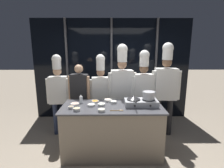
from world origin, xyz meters
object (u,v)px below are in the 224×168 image
object	(u,v)px
prep_bowl_mushrooms	(71,107)
prep_bowl_ginger	(77,109)
prep_bowl_noodles	(101,110)
chef_sous	(101,89)
prep_bowl_bean_sprouts	(101,104)
prep_bowl_carrots	(95,101)
prep_bowl_onion	(114,102)
prep_bowl_garlic	(91,105)
chef_line	(122,85)
prep_bowl_shrimp	(75,104)
chef_pastry	(143,87)
serving_spoon_slotted	(119,110)
portable_stove	(141,102)
stock_pot	(149,95)
chef_apprentice	(166,84)
person_guest	(80,93)
frying_pan	(134,98)
chef_head	(58,89)
prep_bowl_chicken	(108,100)
squeeze_bottle_clear	(81,99)

from	to	relation	value
prep_bowl_mushrooms	prep_bowl_ginger	bearing A→B (deg)	-39.12
prep_bowl_noodles	chef_sous	world-z (taller)	chef_sous
prep_bowl_bean_sprouts	prep_bowl_carrots	size ratio (longest dim) A/B	0.99
prep_bowl_carrots	prep_bowl_onion	bearing A→B (deg)	-7.71
prep_bowl_onion	prep_bowl_bean_sprouts	bearing A→B (deg)	-147.29
prep_bowl_garlic	chef_line	bearing A→B (deg)	51.16
prep_bowl_shrimp	chef_pastry	world-z (taller)	chef_pastry
prep_bowl_shrimp	serving_spoon_slotted	distance (m)	0.83
portable_stove	chef_sous	world-z (taller)	chef_sous
stock_pot	prep_bowl_shrimp	bearing A→B (deg)	179.76
portable_stove	chef_pastry	size ratio (longest dim) A/B	0.31
chef_line	chef_apprentice	world-z (taller)	chef_apprentice
person_guest	chef_apprentice	xyz separation A→B (m)	(1.87, 0.02, 0.20)
portable_stove	prep_bowl_mushrooms	distance (m)	1.24
prep_bowl_carrots	stock_pot	bearing A→B (deg)	-10.67
frying_pan	stock_pot	bearing A→B (deg)	0.88
person_guest	chef_sous	distance (m)	0.47
prep_bowl_shrimp	chef_line	world-z (taller)	chef_line
prep_bowl_shrimp	chef_sous	world-z (taller)	chef_sous
prep_bowl_onion	prep_bowl_mushrooms	size ratio (longest dim) A/B	1.30
chef_pastry	chef_head	bearing A→B (deg)	-6.29
prep_bowl_garlic	chef_sous	xyz separation A→B (m)	(0.13, 0.79, 0.09)
prep_bowl_bean_sprouts	person_guest	world-z (taller)	person_guest
frying_pan	prep_bowl_garlic	world-z (taller)	frying_pan
prep_bowl_onion	chef_head	bearing A→B (deg)	153.49
prep_bowl_bean_sprouts	prep_bowl_garlic	size ratio (longest dim) A/B	0.97
prep_bowl_mushrooms	chef_line	bearing A→B (deg)	43.62
prep_bowl_noodles	person_guest	distance (m)	1.10
prep_bowl_carrots	serving_spoon_slotted	size ratio (longest dim) A/B	0.62
person_guest	prep_bowl_bean_sprouts	bearing A→B (deg)	137.25
prep_bowl_chicken	chef_head	xyz separation A→B (m)	(-1.10, 0.49, 0.10)
prep_bowl_carrots	chef_sous	world-z (taller)	chef_sous
prep_bowl_noodles	chef_sous	bearing A→B (deg)	93.51
chef_pastry	prep_bowl_carrots	bearing A→B (deg)	21.83
portable_stove	chef_head	xyz separation A→B (m)	(-1.70, 0.74, 0.07)
stock_pot	prep_bowl_mushrooms	bearing A→B (deg)	-173.38
stock_pot	squeeze_bottle_clear	bearing A→B (deg)	172.85
person_guest	chef_sous	size ratio (longest dim) A/B	0.89
prep_bowl_chicken	chef_line	world-z (taller)	chef_line
portable_stove	squeeze_bottle_clear	distance (m)	1.12
prep_bowl_chicken	chef_pastry	world-z (taller)	chef_pastry
stock_pot	person_guest	bearing A→B (deg)	153.43
prep_bowl_ginger	chef_line	size ratio (longest dim) A/B	0.06
prep_bowl_bean_sprouts	chef_sous	xyz separation A→B (m)	(-0.05, 0.78, 0.08)
prep_bowl_carrots	person_guest	size ratio (longest dim) A/B	0.09
frying_pan	prep_bowl_shrimp	world-z (taller)	frying_pan
chef_sous	chef_pastry	size ratio (longest dim) A/B	0.95
prep_bowl_onion	prep_bowl_shrimp	world-z (taller)	same
stock_pot	person_guest	world-z (taller)	person_guest
chef_pastry	prep_bowl_mushrooms	bearing A→B (deg)	26.58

